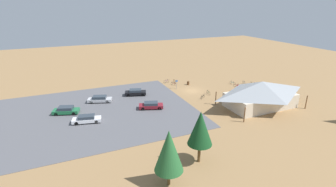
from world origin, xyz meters
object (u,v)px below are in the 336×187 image
at_px(bicycle_silver_near_porch, 244,83).
at_px(visitor_at_bikes, 237,87).
at_px(bike_pavilion, 261,93).
at_px(car_maroon_end_stall, 151,105).
at_px(car_silver_inner_stall, 100,99).
at_px(visitor_crossing_yard, 254,85).
at_px(pine_mideast, 169,151).
at_px(bicycle_red_yard_front, 174,84).
at_px(car_green_aisle_side, 66,110).
at_px(pine_west, 200,128).
at_px(bicycle_purple_yard_right, 166,81).
at_px(bicycle_white_edge_north, 237,88).
at_px(trash_bin, 188,83).
at_px(car_black_back_corner, 135,92).
at_px(bicycle_green_back_row, 208,93).
at_px(car_white_mid_lot, 87,119).
at_px(bicycle_red_trailside, 237,85).
at_px(bicycle_yellow_lone_west, 251,84).
at_px(bicycle_teal_yard_center, 233,83).
at_px(bicycle_blue_near_sign, 246,86).
at_px(bicycle_black_by_bin, 203,97).
at_px(bicycle_orange_mid_cluster, 174,81).
at_px(lot_sign, 177,83).

height_order(bicycle_silver_near_porch, visitor_at_bikes, visitor_at_bikes).
height_order(bike_pavilion, car_maroon_end_stall, bike_pavilion).
xyz_separation_m(bicycle_silver_near_porch, car_silver_inner_stall, (35.45, -1.74, 0.37)).
bearing_deg(visitor_crossing_yard, bicycle_silver_near_porch, -93.42).
xyz_separation_m(pine_mideast, car_maroon_end_stall, (-5.47, -21.18, -3.69)).
distance_m(bicycle_red_yard_front, car_green_aisle_side, 26.58).
distance_m(pine_west, visitor_at_bikes, 30.27).
bearing_deg(bicycle_purple_yard_right, bike_pavilion, 116.30).
bearing_deg(bicycle_white_edge_north, trash_bin, -39.82).
distance_m(car_black_back_corner, visitor_crossing_yard, 28.11).
xyz_separation_m(bicycle_green_back_row, car_white_mid_lot, (26.67, 3.97, 0.31)).
bearing_deg(visitor_crossing_yard, car_silver_inner_stall, -9.10).
relative_size(bicycle_white_edge_north, bicycle_red_yard_front, 1.20).
bearing_deg(bike_pavilion, car_white_mid_lot, -10.60).
relative_size(trash_bin, bicycle_silver_near_porch, 0.55).
height_order(bicycle_purple_yard_right, car_white_mid_lot, car_white_mid_lot).
distance_m(bicycle_red_trailside, bicycle_yellow_lone_west, 3.72).
relative_size(pine_mideast, visitor_crossing_yard, 3.97).
height_order(bicycle_green_back_row, car_green_aisle_side, car_green_aisle_side).
bearing_deg(trash_bin, visitor_at_bikes, 132.79).
bearing_deg(bicycle_green_back_row, car_silver_inner_stall, -11.66).
xyz_separation_m(bicycle_teal_yard_center, car_silver_inner_stall, (32.61, -0.83, 0.35)).
bearing_deg(bike_pavilion, bicycle_red_trailside, -107.92).
bearing_deg(bicycle_blue_near_sign, visitor_at_bikes, 17.81).
relative_size(bicycle_black_by_bin, bicycle_purple_yard_right, 0.93).
bearing_deg(car_maroon_end_stall, car_silver_inner_stall, -40.75).
xyz_separation_m(car_black_back_corner, car_white_mid_lot, (11.49, 9.77, -0.03)).
height_order(bike_pavilion, bicycle_orange_mid_cluster, bike_pavilion).
bearing_deg(trash_bin, pine_west, 64.81).
distance_m(bicycle_red_yard_front, car_black_back_corner, 11.36).
bearing_deg(bike_pavilion, car_green_aisle_side, -17.80).
xyz_separation_m(bicycle_orange_mid_cluster, visitor_crossing_yard, (-15.51, 11.72, 0.51)).
distance_m(pine_west, bicycle_teal_yard_center, 35.24).
relative_size(pine_mideast, bicycle_silver_near_porch, 4.21).
bearing_deg(pine_west, car_silver_inner_stall, -72.13).
bearing_deg(visitor_crossing_yard, bicycle_black_by_bin, 3.41).
xyz_separation_m(pine_west, bicycle_teal_yard_center, (-24.22, -25.22, -4.44)).
xyz_separation_m(pine_mideast, pine_west, (-5.31, -2.50, 0.41)).
bearing_deg(car_maroon_end_stall, visitor_at_bikes, -175.25).
bearing_deg(car_black_back_corner, bicycle_red_yard_front, -162.69).
bearing_deg(bicycle_green_back_row, bicycle_red_trailside, -168.79).
xyz_separation_m(bicycle_teal_yard_center, bicycle_green_back_row, (9.53, 3.93, 0.03)).
distance_m(bicycle_red_trailside, bicycle_green_back_row, 9.57).
bearing_deg(car_green_aisle_side, bicycle_white_edge_north, 178.55).
bearing_deg(car_silver_inner_stall, pine_mideast, 96.16).
xyz_separation_m(trash_bin, lot_sign, (3.95, 1.56, 0.96)).
relative_size(bike_pavilion, car_green_aisle_side, 3.04).
relative_size(trash_bin, car_green_aisle_side, 0.18).
distance_m(bicycle_red_trailside, bicycle_purple_yard_right, 17.63).
bearing_deg(bicycle_white_edge_north, bicycle_silver_near_porch, -147.11).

